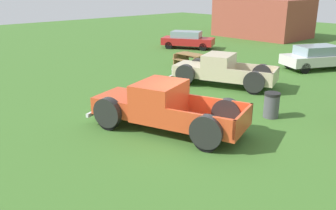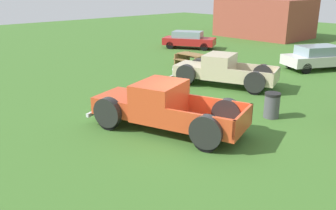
# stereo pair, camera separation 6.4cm
# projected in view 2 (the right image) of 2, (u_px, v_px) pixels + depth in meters

# --- Properties ---
(ground_plane) EXTENTS (80.00, 80.00, 0.00)m
(ground_plane) POSITION_uv_depth(u_px,v_px,m) (196.00, 132.00, 12.03)
(ground_plane) COLOR #3D6B28
(pickup_truck_foreground) EXTENTS (5.68, 3.53, 1.64)m
(pickup_truck_foreground) POSITION_uv_depth(u_px,v_px,m) (158.00, 107.00, 12.13)
(pickup_truck_foreground) COLOR #D14723
(pickup_truck_foreground) RESTS_ON ground_plane
(pickup_truck_behind_left) EXTENTS (5.32, 3.47, 1.54)m
(pickup_truck_behind_left) POSITION_uv_depth(u_px,v_px,m) (218.00, 70.00, 17.53)
(pickup_truck_behind_left) COLOR #C6B793
(pickup_truck_behind_left) RESTS_ON ground_plane
(sedan_distant_a) EXTENTS (3.40, 4.48, 1.39)m
(sedan_distant_a) POSITION_uv_depth(u_px,v_px,m) (319.00, 57.00, 20.82)
(sedan_distant_a) COLOR silver
(sedan_distant_a) RESTS_ON ground_plane
(sedan_distant_b) EXTENTS (4.25, 3.38, 1.33)m
(sedan_distant_b) POSITION_uv_depth(u_px,v_px,m) (189.00, 39.00, 27.84)
(sedan_distant_b) COLOR #B21E1E
(sedan_distant_b) RESTS_ON ground_plane
(picnic_table) EXTENTS (1.88, 1.58, 0.78)m
(picnic_table) POSITION_uv_depth(u_px,v_px,m) (192.00, 58.00, 21.62)
(picnic_table) COLOR olive
(picnic_table) RESTS_ON ground_plane
(trash_can) EXTENTS (0.59, 0.59, 0.95)m
(trash_can) POSITION_uv_depth(u_px,v_px,m) (272.00, 105.00, 13.23)
(trash_can) COLOR #4C4C51
(trash_can) RESTS_ON ground_plane
(brick_pavilion) EXTENTS (7.94, 5.58, 3.50)m
(brick_pavilion) POSITION_uv_depth(u_px,v_px,m) (264.00, 18.00, 33.92)
(brick_pavilion) COLOR brown
(brick_pavilion) RESTS_ON ground_plane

